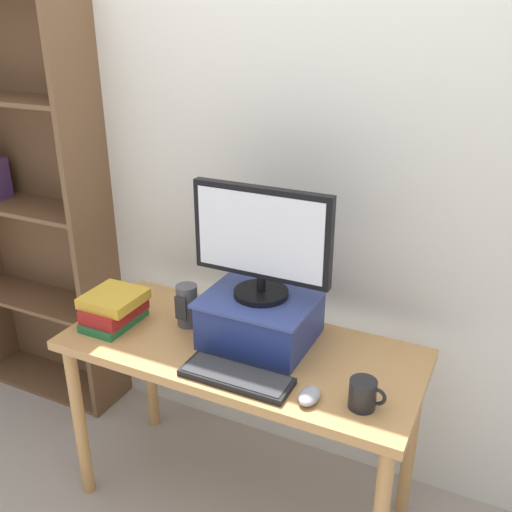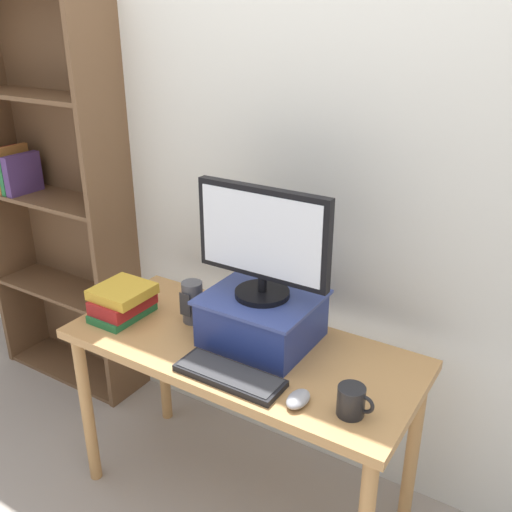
{
  "view_description": "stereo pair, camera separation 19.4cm",
  "coord_description": "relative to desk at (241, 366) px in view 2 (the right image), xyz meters",
  "views": [
    {
      "loc": [
        0.83,
        -1.58,
        1.87
      ],
      "look_at": [
        0.05,
        0.03,
        1.1
      ],
      "focal_mm": 40.0,
      "sensor_mm": 36.0,
      "label": 1
    },
    {
      "loc": [
        1.0,
        -1.48,
        1.87
      ],
      "look_at": [
        0.05,
        0.03,
        1.1
      ],
      "focal_mm": 40.0,
      "sensor_mm": 36.0,
      "label": 2
    }
  ],
  "objects": [
    {
      "name": "ground_plane",
      "position": [
        0.0,
        0.0,
        -0.65
      ],
      "size": [
        12.0,
        12.0,
        0.0
      ],
      "primitive_type": "plane",
      "color": "#9E9389"
    },
    {
      "name": "desk",
      "position": [
        0.0,
        0.0,
        0.0
      ],
      "size": [
        1.32,
        0.58,
        0.75
      ],
      "color": "#B7844C",
      "rests_on": "ground_plane"
    },
    {
      "name": "bookshelf_unit",
      "position": [
        -1.33,
        0.31,
        0.36
      ],
      "size": [
        0.84,
        0.28,
        2.0
      ],
      "color": "brown",
      "rests_on": "ground_plane"
    },
    {
      "name": "riser_box",
      "position": [
        0.05,
        0.07,
        0.19
      ],
      "size": [
        0.4,
        0.36,
        0.18
      ],
      "color": "navy",
      "rests_on": "desk"
    },
    {
      "name": "book_stack",
      "position": [
        -0.51,
        -0.07,
        0.16
      ],
      "size": [
        0.2,
        0.24,
        0.13
      ],
      "color": "#236B38",
      "rests_on": "desk"
    },
    {
      "name": "keyboard",
      "position": [
        0.08,
        -0.19,
        0.11
      ],
      "size": [
        0.38,
        0.13,
        0.02
      ],
      "color": "black",
      "rests_on": "desk"
    },
    {
      "name": "coffee_mug",
      "position": [
        0.5,
        -0.15,
        0.14
      ],
      "size": [
        0.12,
        0.09,
        0.1
      ],
      "color": "black",
      "rests_on": "desk"
    },
    {
      "name": "back_wall",
      "position": [
        0.0,
        0.46,
        0.65
      ],
      "size": [
        7.0,
        0.08,
        2.6
      ],
      "color": "silver",
      "rests_on": "ground_plane"
    },
    {
      "name": "computer_monitor",
      "position": [
        0.05,
        0.07,
        0.49
      ],
      "size": [
        0.51,
        0.2,
        0.4
      ],
      "color": "black",
      "rests_on": "riser_box"
    },
    {
      "name": "desk_speaker",
      "position": [
        -0.25,
        0.05,
        0.18
      ],
      "size": [
        0.08,
        0.09,
        0.17
      ],
      "color": "#4C4C51",
      "rests_on": "desk"
    },
    {
      "name": "computer_mouse",
      "position": [
        0.34,
        -0.19,
        0.11
      ],
      "size": [
        0.06,
        0.1,
        0.04
      ],
      "color": "#99999E",
      "rests_on": "desk"
    }
  ]
}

